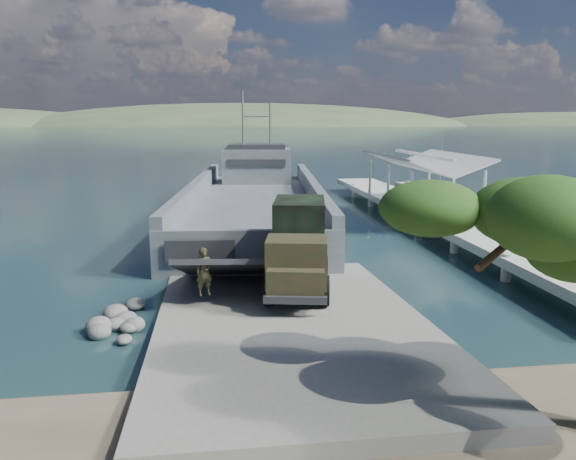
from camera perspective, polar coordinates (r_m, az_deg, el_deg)
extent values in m
plane|color=#1A373F|center=(22.55, -0.09, -9.17)|extent=(1400.00, 1400.00, 0.00)
cube|color=slate|center=(21.54, 0.26, -9.47)|extent=(10.00, 18.00, 0.50)
cube|color=beige|center=(42.58, 14.21, 1.65)|extent=(4.00, 44.00, 0.50)
cube|color=#4E565C|center=(43.81, -3.37, 1.56)|extent=(12.67, 32.85, 2.67)
cube|color=#4E565C|center=(43.85, -9.29, 4.05)|extent=(3.73, 31.98, 1.39)
cube|color=#4E565C|center=(43.65, 2.51, 4.15)|extent=(3.73, 31.98, 1.39)
cube|color=#4E565C|center=(28.10, -4.05, -2.77)|extent=(9.62, 1.35, 2.78)
cube|color=#4E565C|center=(54.05, -3.18, 6.55)|extent=(6.80, 4.87, 3.21)
cube|color=#27292B|center=(53.93, -3.20, 8.48)|extent=(5.65, 3.92, 0.43)
cylinder|color=gray|center=(53.91, -4.62, 11.07)|extent=(0.17, 0.17, 5.34)
cylinder|color=gray|center=(53.87, -1.83, 10.53)|extent=(0.17, 0.17, 4.28)
cylinder|color=black|center=(22.67, -1.93, -6.08)|extent=(0.65, 1.30, 1.24)
cylinder|color=black|center=(22.60, 3.67, -6.15)|extent=(0.65, 1.30, 1.24)
cylinder|color=black|center=(25.78, -1.35, -3.92)|extent=(0.65, 1.30, 1.24)
cylinder|color=black|center=(25.72, 3.55, -3.98)|extent=(0.65, 1.30, 1.24)
cylinder|color=black|center=(27.62, -1.07, -2.88)|extent=(0.65, 1.30, 1.24)
cylinder|color=black|center=(27.57, 3.50, -2.93)|extent=(0.65, 1.30, 1.24)
cube|color=black|center=(25.13, 1.06, -3.98)|extent=(3.37, 7.52, 0.24)
cube|color=#212E1A|center=(22.38, 0.88, -3.24)|extent=(2.69, 2.31, 1.91)
cube|color=#212E1A|center=(21.41, 0.78, -5.25)|extent=(2.32, 1.24, 0.96)
cube|color=#212E1A|center=(26.34, 1.15, -2.51)|extent=(3.14, 4.76, 0.33)
cube|color=black|center=(26.24, 1.17, 0.53)|extent=(2.91, 3.99, 2.39)
cube|color=#27292B|center=(21.12, 0.73, -7.12)|extent=(2.39, 0.66, 0.29)
imported|color=#212E1A|center=(22.82, -8.46, -5.15)|extent=(0.83, 0.68, 1.95)
cube|color=silver|center=(52.83, 15.09, 2.62)|extent=(1.70, 5.68, 0.93)
cube|color=silver|center=(51.81, 15.57, 3.12)|extent=(1.46, 1.66, 0.62)
cylinder|color=gray|center=(52.45, 15.28, 6.23)|extent=(0.10, 0.10, 6.18)
cube|color=silver|center=(64.58, 12.23, 4.24)|extent=(1.90, 4.89, 0.78)
cube|color=silver|center=(63.75, 12.59, 4.60)|extent=(1.36, 1.51, 0.52)
cylinder|color=gray|center=(64.31, 12.33, 6.73)|extent=(0.09, 0.09, 5.20)
ellipsoid|color=#1E3E11|center=(15.73, 14.27, 2.18)|extent=(2.75, 2.75, 1.57)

